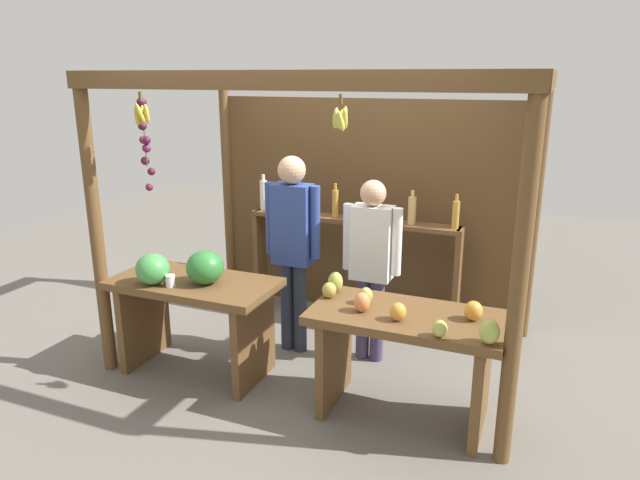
{
  "coord_description": "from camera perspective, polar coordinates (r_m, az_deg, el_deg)",
  "views": [
    {
      "loc": [
        1.63,
        -4.14,
        2.27
      ],
      "look_at": [
        0.0,
        -0.19,
        1.04
      ],
      "focal_mm": 32.07,
      "sensor_mm": 36.0,
      "label": 1
    }
  ],
  "objects": [
    {
      "name": "fruit_counter_right",
      "position": [
        3.9,
        8.48,
        -9.83
      ],
      "size": [
        1.27,
        0.65,
        0.92
      ],
      "color": "brown",
      "rests_on": "ground"
    },
    {
      "name": "market_stall",
      "position": [
        4.95,
        2.68,
        5.29
      ],
      "size": [
        3.15,
        2.0,
        2.3
      ],
      "color": "brown",
      "rests_on": "ground"
    },
    {
      "name": "fruit_counter_left",
      "position": [
        4.51,
        -12.65,
        -5.56
      ],
      "size": [
        1.27,
        0.66,
        1.02
      ],
      "color": "brown",
      "rests_on": "ground"
    },
    {
      "name": "vendor_man",
      "position": [
        4.66,
        -2.75,
        0.31
      ],
      "size": [
        0.48,
        0.23,
        1.66
      ],
      "rotation": [
        0.0,
        0.0,
        0.12
      ],
      "color": "#293040",
      "rests_on": "ground"
    },
    {
      "name": "bottle_shelf_unit",
      "position": [
        5.34,
        3.13,
        0.08
      ],
      "size": [
        2.02,
        0.22,
        1.35
      ],
      "color": "brown",
      "rests_on": "ground"
    },
    {
      "name": "vendor_woman",
      "position": [
        4.54,
        5.15,
        -1.62
      ],
      "size": [
        0.48,
        0.2,
        1.5
      ],
      "rotation": [
        0.0,
        0.0,
        0.06
      ],
      "color": "#40365A",
      "rests_on": "ground"
    },
    {
      "name": "ground_plane",
      "position": [
        4.99,
        0.84,
        -10.92
      ],
      "size": [
        12.0,
        12.0,
        0.0
      ],
      "primitive_type": "plane",
      "color": "slate",
      "rests_on": "ground"
    }
  ]
}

